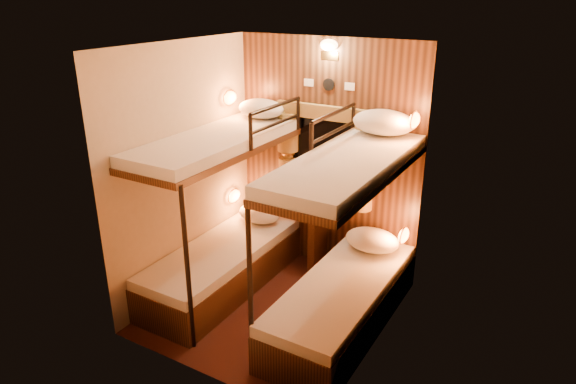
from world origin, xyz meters
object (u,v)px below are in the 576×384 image
Objects in this scene: table at (318,234)px; bunk_left at (222,236)px; bottle_right at (325,205)px; bunk_right at (343,270)px; bottle_left at (318,204)px.

bunk_left is at bearing -129.67° from table.
bunk_left is 1.02m from table.
bunk_left is 2.90× the size of table.
bunk_left is at bearing -132.84° from bottle_right.
bunk_right reaches higher than bottle_right.
bunk_right is 2.90× the size of table.
bottle_left is (-0.65, 0.77, 0.20)m from bunk_right.
bunk_left is at bearing 180.00° from bunk_right.
bunk_right is at bearing 0.00° from bunk_left.
bunk_left is 1.00× the size of bunk_right.
bunk_left is 1.08m from bottle_right.
bottle_right is (0.72, 0.78, 0.20)m from bunk_left.
table is at bearing 179.18° from bottle_right.
bottle_right is (0.08, -0.00, 0.34)m from table.
table is (0.65, 0.78, -0.14)m from bunk_left.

